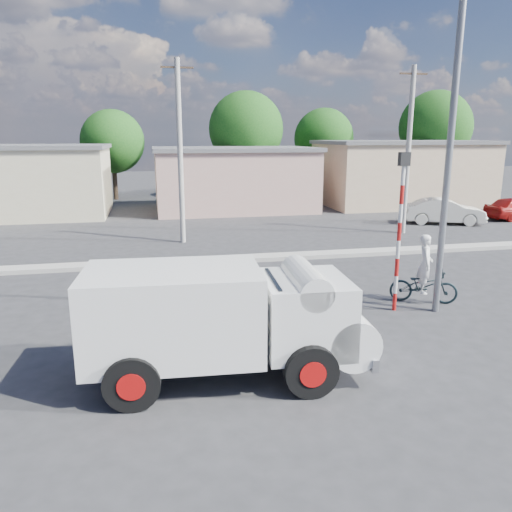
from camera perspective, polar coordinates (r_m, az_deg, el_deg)
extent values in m
plane|color=#2C2C2F|center=(12.18, 5.07, -9.57)|extent=(120.00, 120.00, 0.00)
cube|color=#99968E|center=(19.56, -1.70, -0.30)|extent=(40.00, 0.80, 0.16)
cylinder|color=black|center=(9.37, -14.00, -13.92)|extent=(1.04, 0.36, 1.02)
cylinder|color=red|center=(9.37, -14.00, -13.92)|extent=(0.52, 0.37, 0.50)
cylinder|color=black|center=(11.14, -13.04, -9.29)|extent=(1.04, 0.36, 1.02)
cylinder|color=red|center=(11.14, -13.04, -9.29)|extent=(0.52, 0.37, 0.50)
cylinder|color=black|center=(9.58, 6.31, -12.93)|extent=(1.04, 0.36, 1.02)
cylinder|color=red|center=(9.58, 6.31, -12.93)|extent=(0.52, 0.37, 0.50)
cylinder|color=black|center=(11.32, 3.83, -8.58)|extent=(1.04, 0.36, 1.02)
cylinder|color=red|center=(11.32, 3.83, -8.58)|extent=(0.52, 0.37, 0.50)
cube|color=black|center=(10.18, -4.43, -10.76)|extent=(4.35, 1.48, 0.17)
cube|color=white|center=(9.85, -9.43, -6.39)|extent=(3.48, 2.26, 1.72)
cube|color=white|center=(10.16, 5.56, -6.46)|extent=(1.79, 2.01, 1.44)
cylinder|color=white|center=(10.52, 9.75, -8.33)|extent=(1.14, 1.97, 1.02)
cylinder|color=white|center=(9.96, 5.65, -2.93)|extent=(0.77, 1.95, 0.65)
cube|color=silver|center=(10.78, 11.59, -10.01)|extent=(0.26, 2.01, 0.26)
cube|color=black|center=(9.90, 1.94, -4.39)|extent=(0.17, 1.59, 0.65)
imported|color=black|center=(15.40, 18.59, -3.24)|extent=(2.02, 1.40, 1.01)
imported|color=white|center=(15.31, 18.69, -1.95)|extent=(0.64, 0.75, 1.73)
imported|color=white|center=(29.58, 20.68, 4.82)|extent=(4.53, 2.87, 1.41)
cylinder|color=red|center=(14.55, 15.55, -5.05)|extent=(0.11, 0.11, 0.50)
cylinder|color=white|center=(14.40, 15.67, -3.16)|extent=(0.11, 0.11, 0.50)
cylinder|color=red|center=(14.27, 15.80, -1.24)|extent=(0.11, 0.11, 0.50)
cylinder|color=white|center=(14.16, 15.93, 0.72)|extent=(0.11, 0.11, 0.50)
cylinder|color=red|center=(14.06, 16.06, 2.70)|extent=(0.11, 0.11, 0.50)
cylinder|color=white|center=(13.98, 16.20, 4.72)|extent=(0.11, 0.11, 0.50)
cylinder|color=red|center=(13.91, 16.33, 6.75)|extent=(0.11, 0.11, 0.50)
cylinder|color=white|center=(13.87, 16.47, 8.80)|extent=(0.11, 0.11, 0.50)
cube|color=black|center=(13.84, 16.59, 10.57)|extent=(0.28, 0.18, 0.36)
cylinder|color=slate|center=(14.13, 21.28, 11.57)|extent=(0.18, 0.18, 9.00)
cube|color=beige|center=(33.94, -26.86, 7.46)|extent=(12.00, 7.00, 4.00)
cube|color=#59595B|center=(33.83, -27.25, 11.02)|extent=(12.30, 7.30, 0.24)
cube|color=tan|center=(33.25, -2.61, 8.63)|extent=(10.00, 7.00, 3.80)
cube|color=#59595B|center=(33.13, -2.65, 12.11)|extent=(10.30, 7.30, 0.24)
cube|color=tan|center=(37.10, 16.23, 8.94)|extent=(11.00, 7.00, 4.20)
cube|color=#59595B|center=(37.00, 16.47, 12.36)|extent=(11.30, 7.30, 0.24)
cylinder|color=#38281E|center=(39.90, -15.84, 8.73)|extent=(0.36, 0.36, 3.47)
sphere|color=#29601C|center=(39.78, -16.09, 12.46)|extent=(4.71, 4.71, 4.71)
cylinder|color=#38281E|center=(39.47, -1.14, 9.72)|extent=(0.36, 0.36, 4.20)
sphere|color=#29601C|center=(39.38, -1.16, 14.29)|extent=(5.70, 5.70, 5.70)
cylinder|color=#38281E|center=(43.24, 7.64, 9.57)|extent=(0.36, 0.36, 3.64)
sphere|color=#29601C|center=(43.14, 7.75, 13.19)|extent=(4.94, 4.94, 4.94)
cylinder|color=#38281E|center=(45.25, 19.48, 9.56)|extent=(0.36, 0.36, 4.37)
sphere|color=#29601C|center=(45.18, 19.82, 13.70)|extent=(5.93, 5.93, 5.93)
cylinder|color=#99968E|center=(22.74, -8.67, 11.49)|extent=(0.24, 0.24, 8.00)
cube|color=#38281E|center=(22.90, -9.01, 20.53)|extent=(1.40, 0.08, 0.08)
cylinder|color=#99968E|center=(25.84, 17.00, 11.30)|extent=(0.24, 0.24, 8.00)
cube|color=#38281E|center=(25.98, 17.57, 19.25)|extent=(1.40, 0.08, 0.08)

